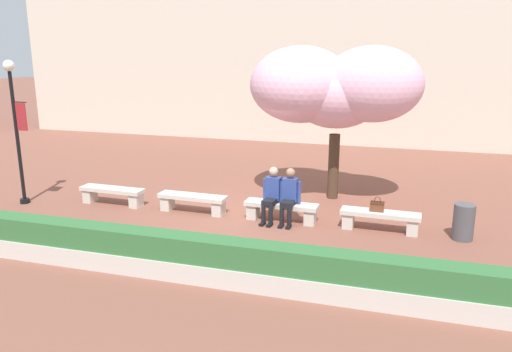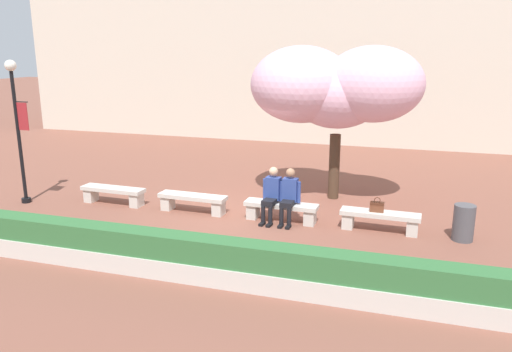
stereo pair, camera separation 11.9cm
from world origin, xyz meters
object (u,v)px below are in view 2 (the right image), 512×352
Objects in this scene: handbag at (377,206)px; stone_bench_near_west at (193,200)px; stone_bench_center at (281,209)px; cherry_tree_main at (332,87)px; stone_bench_near_east at (380,218)px; person_seated_left at (272,193)px; stone_bench_west_end at (113,193)px; trash_bin at (464,223)px; lamp_post_with_banner at (17,119)px; person_seated_right at (289,194)px.

stone_bench_near_west is at bearing 179.98° from handbag.
cherry_tree_main reaches higher than stone_bench_center.
person_seated_left is (-2.48, -0.05, 0.40)m from stone_bench_near_east.
stone_bench_center and stone_bench_near_east have the same top height.
stone_bench_west_end is 2.24× the size of trash_bin.
cherry_tree_main is (0.76, 2.13, 2.70)m from stone_bench_center.
cherry_tree_main is at bearing 35.06° from stone_bench_near_west.
cherry_tree_main is (-1.50, 2.13, 2.70)m from stone_bench_near_east.
lamp_post_with_banner is at bearing -160.35° from cherry_tree_main.
trash_bin reaches higher than stone_bench_west_end.
stone_bench_near_west is (2.27, 0.00, 0.00)m from stone_bench_west_end.
stone_bench_center is at bearing 180.00° from stone_bench_near_east.
person_seated_left reaches higher than handbag.
person_seated_left is at bearing -178.76° from handbag.
stone_bench_west_end is 1.36× the size of person_seated_right.
stone_bench_near_east is 2.24× the size of trash_bin.
person_seated_right is (0.20, -0.05, 0.40)m from stone_bench_center.
cherry_tree_main is (0.56, 2.18, 2.30)m from person_seated_right.
person_seated_left reaches higher than trash_bin.
stone_bench_center is at bearing 0.00° from stone_bench_west_end.
stone_bench_west_end is 1.00× the size of stone_bench_center.
cherry_tree_main reaches higher than person_seated_right.
lamp_post_with_banner is at bearing -175.73° from person_seated_right.
stone_bench_near_east is 0.29m from handbag.
stone_bench_near_west is at bearing 0.00° from stone_bench_west_end.
person_seated_left is (2.05, -0.05, 0.40)m from stone_bench_near_west.
cherry_tree_main reaches higher than stone_bench_near_west.
lamp_post_with_banner is at bearing -175.15° from stone_bench_center.
person_seated_right is at bearing -14.88° from stone_bench_center.
person_seated_right is 1.99m from handbag.
person_seated_left is at bearing -179.57° from trash_bin.
stone_bench_near_west is 0.40× the size of cherry_tree_main.
trash_bin is at bearing -0.64° from handbag.
cherry_tree_main reaches higher than lamp_post_with_banner.
person_seated_left is 0.35× the size of lamp_post_with_banner.
cherry_tree_main is (-1.42, 2.13, 2.42)m from handbag.
stone_bench_center is 2.24× the size of trash_bin.
stone_bench_center is 3.52m from cherry_tree_main.
stone_bench_near_west is at bearing -144.94° from cherry_tree_main.
handbag is at bearing 179.36° from trash_bin.
stone_bench_west_end and stone_bench_near_east have the same top height.
stone_bench_near_east is at bearing 1.48° from person_seated_right.
handbag is (4.45, -0.00, 0.28)m from stone_bench_near_west.
person_seated_left is at bearing -114.11° from cherry_tree_main.
stone_bench_center is 0.40× the size of cherry_tree_main.
handbag is at bearing -56.21° from cherry_tree_main.
stone_bench_near_east is at bearing -54.73° from cherry_tree_main.
stone_bench_near_east is 5.16× the size of handbag.
stone_bench_west_end is at bearing 179.86° from trash_bin.
lamp_post_with_banner is (-7.01, -0.52, 1.53)m from person_seated_right.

